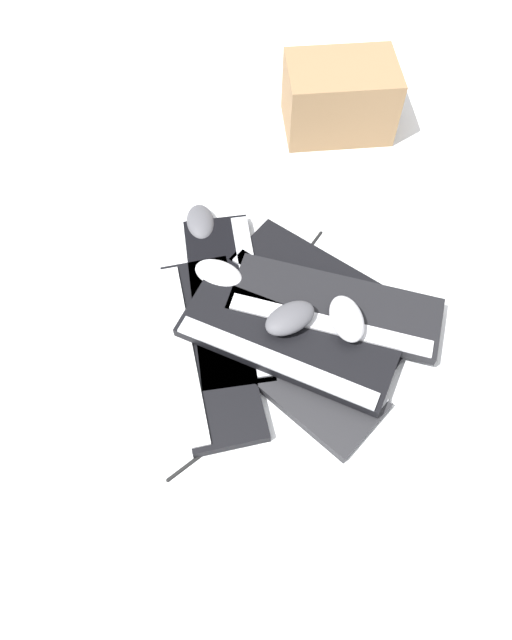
{
  "coord_description": "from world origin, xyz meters",
  "views": [
    {
      "loc": [
        0.49,
        -0.32,
        1.06
      ],
      "look_at": [
        -0.05,
        -0.04,
        0.03
      ],
      "focal_mm": 32.0,
      "sensor_mm": 36.0,
      "label": 1
    }
  ],
  "objects": [
    {
      "name": "ground_plane",
      "position": [
        0.0,
        0.0,
        0.0
      ],
      "size": [
        3.2,
        3.2,
        0.0
      ],
      "primitive_type": "plane",
      "color": "white"
    },
    {
      "name": "keyboard_0",
      "position": [
        0.05,
        -0.03,
        0.01
      ],
      "size": [
        0.46,
        0.29,
        0.03
      ],
      "color": "#232326",
      "rests_on": "ground"
    },
    {
      "name": "keyboard_1",
      "position": [
        -0.06,
        0.14,
        0.01
      ],
      "size": [
        0.46,
        0.32,
        0.03
      ],
      "color": "black",
      "rests_on": "ground"
    },
    {
      "name": "keyboard_2",
      "position": [
        -0.14,
        -0.06,
        0.01
      ],
      "size": [
        0.46,
        0.28,
        0.03
      ],
      "color": "black",
      "rests_on": "ground"
    },
    {
      "name": "keyboard_3",
      "position": [
        -0.05,
        -0.15,
        0.01
      ],
      "size": [
        0.46,
        0.26,
        0.03
      ],
      "color": "black",
      "rests_on": "ground"
    },
    {
      "name": "keyboard_4",
      "position": [
        0.0,
        0.12,
        0.04
      ],
      "size": [
        0.41,
        0.42,
        0.03
      ],
      "color": "black",
      "rests_on": "keyboard_1"
    },
    {
      "name": "keyboard_5",
      "position": [
        0.03,
        -0.01,
        0.04
      ],
      "size": [
        0.44,
        0.39,
        0.03
      ],
      "color": "black",
      "rests_on": "keyboard_0"
    },
    {
      "name": "mouse_0",
      "position": [
        0.05,
        0.11,
        0.08
      ],
      "size": [
        0.12,
        0.09,
        0.04
      ],
      "primitive_type": "ellipsoid",
      "rotation": [
        0.0,
        0.0,
        2.88
      ],
      "color": "#B7B7BC",
      "rests_on": "keyboard_4"
    },
    {
      "name": "mouse_1",
      "position": [
        -0.18,
        -0.06,
        0.05
      ],
      "size": [
        0.13,
        0.12,
        0.04
      ],
      "primitive_type": "ellipsoid",
      "rotation": [
        0.0,
        0.0,
        0.66
      ],
      "color": "silver",
      "rests_on": "keyboard_2"
    },
    {
      "name": "mouse_2",
      "position": [
        0.0,
        0.01,
        0.08
      ],
      "size": [
        0.07,
        0.11,
        0.04
      ],
      "primitive_type": "ellipsoid",
      "rotation": [
        0.0,
        0.0,
        4.78
      ],
      "color": "#4C4C51",
      "rests_on": "keyboard_5"
    },
    {
      "name": "mouse_3",
      "position": [
        -0.36,
        -0.03,
        0.02
      ],
      "size": [
        0.13,
        0.1,
        0.04
      ],
      "primitive_type": "ellipsoid",
      "rotation": [
        0.0,
        0.0,
        2.82
      ],
      "color": "#4C4C51",
      "rests_on": "ground"
    },
    {
      "name": "cable_0",
      "position": [
        -0.01,
        -0.05,
        0.0
      ],
      "size": [
        0.38,
        0.56,
        0.01
      ],
      "color": "black",
      "rests_on": "ground"
    },
    {
      "name": "cardboard_box",
      "position": [
        -0.52,
        0.45,
        0.09
      ],
      "size": [
        0.28,
        0.33,
        0.18
      ],
      "primitive_type": "cube",
      "rotation": [
        0.0,
        0.0,
        1.18
      ],
      "color": "olive",
      "rests_on": "ground"
    }
  ]
}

